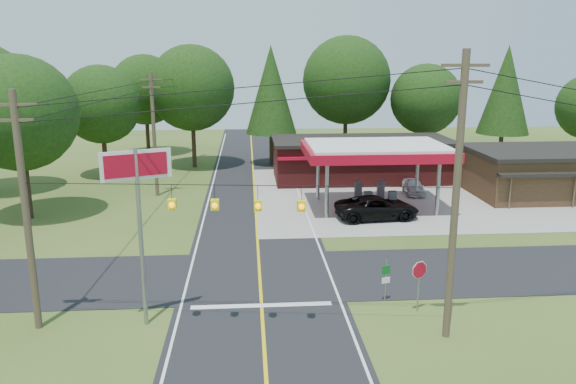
{
  "coord_description": "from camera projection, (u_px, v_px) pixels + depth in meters",
  "views": [
    {
      "loc": [
        -0.53,
        -27.51,
        11.26
      ],
      "look_at": [
        2.0,
        7.0,
        2.8
      ],
      "focal_mm": 35.0,
      "sensor_mm": 36.0,
      "label": 1
    }
  ],
  "objects": [
    {
      "name": "utility_pole_north",
      "position": [
        192.0,
        116.0,
        61.69
      ],
      "size": [
        0.3,
        0.3,
        9.5
      ],
      "color": "#473828",
      "rests_on": "ground"
    },
    {
      "name": "ground",
      "position": [
        260.0,
        276.0,
        29.37
      ],
      "size": [
        120.0,
        120.0,
        0.0
      ],
      "primitive_type": "plane",
      "color": "#36501C",
      "rests_on": "ground"
    },
    {
      "name": "treeline_backdrop",
      "position": [
        261.0,
        98.0,
        50.9
      ],
      "size": [
        70.27,
        51.59,
        13.3
      ],
      "color": "#332316",
      "rests_on": "ground"
    },
    {
      "name": "gas_canopy",
      "position": [
        376.0,
        152.0,
        41.59
      ],
      "size": [
        10.6,
        7.4,
        4.88
      ],
      "color": "gray",
      "rests_on": "ground"
    },
    {
      "name": "utility_pole_near_left",
      "position": [
        26.0,
        210.0,
        22.61
      ],
      "size": [
        1.8,
        0.3,
        10.0
      ],
      "color": "#473828",
      "rests_on": "ground"
    },
    {
      "name": "overhead_beacons",
      "position": [
        236.0,
        187.0,
        22.01
      ],
      "size": [
        17.04,
        2.04,
        1.03
      ],
      "color": "black",
      "rests_on": "ground"
    },
    {
      "name": "route_sign_post",
      "position": [
        386.0,
        277.0,
        26.08
      ],
      "size": [
        0.41,
        0.14,
        2.05
      ],
      "color": "gray",
      "rests_on": "ground"
    },
    {
      "name": "main_highway",
      "position": [
        260.0,
        276.0,
        29.36
      ],
      "size": [
        8.0,
        120.0,
        0.02
      ],
      "primitive_type": "cube",
      "color": "black",
      "rests_on": "ground"
    },
    {
      "name": "big_stop_sign",
      "position": [
        138.0,
        193.0,
        22.78
      ],
      "size": [
        2.66,
        1.16,
        7.68
      ],
      "color": "gray",
      "rests_on": "ground"
    },
    {
      "name": "suv_car",
      "position": [
        377.0,
        208.0,
        39.46
      ],
      "size": [
        6.39,
        6.39,
        1.62
      ],
      "primitive_type": "imported",
      "rotation": [
        0.0,
        0.0,
        1.67
      ],
      "color": "black",
      "rests_on": "ground"
    },
    {
      "name": "cross_road",
      "position": [
        260.0,
        276.0,
        29.36
      ],
      "size": [
        70.0,
        7.0,
        0.02
      ],
      "primitive_type": "cube",
      "color": "black",
      "rests_on": "ground"
    },
    {
      "name": "sedan_car",
      "position": [
        413.0,
        187.0,
        46.62
      ],
      "size": [
        3.99,
        3.99,
        1.25
      ],
      "primitive_type": "imported",
      "rotation": [
        0.0,
        0.0,
        -0.09
      ],
      "color": "silver",
      "rests_on": "ground"
    },
    {
      "name": "utility_pole_near_right",
      "position": [
        456.0,
        196.0,
        21.7
      ],
      "size": [
        1.8,
        0.3,
        11.5
      ],
      "color": "#473828",
      "rests_on": "ground"
    },
    {
      "name": "octagonal_stop_sign",
      "position": [
        419.0,
        274.0,
        24.9
      ],
      "size": [
        0.78,
        0.39,
        2.42
      ],
      "color": "gray",
      "rests_on": "ground"
    },
    {
      "name": "convenience_store",
      "position": [
        362.0,
        159.0,
        51.89
      ],
      "size": [
        16.4,
        7.55,
        3.8
      ],
      "color": "#5C1B1A",
      "rests_on": "ground"
    },
    {
      "name": "lane_center_yellow",
      "position": [
        260.0,
        276.0,
        29.36
      ],
      "size": [
        0.15,
        110.0,
        0.0
      ],
      "primitive_type": "cube",
      "color": "yellow",
      "rests_on": "main_highway"
    },
    {
      "name": "utility_pole_far_left",
      "position": [
        154.0,
        133.0,
        45.0
      ],
      "size": [
        1.8,
        0.3,
        10.0
      ],
      "color": "#473828",
      "rests_on": "ground"
    }
  ]
}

